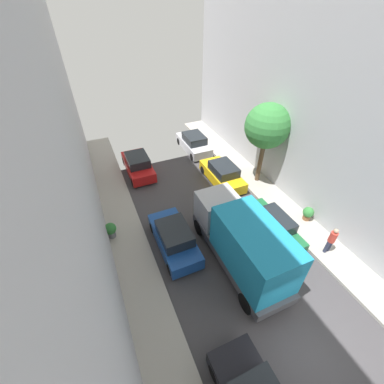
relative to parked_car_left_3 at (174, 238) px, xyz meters
The scene contains 11 objects.
ground 7.56m from the parked_car_left_3, 68.99° to the right, with size 32.00×32.00×0.00m, color #423F42.
parked_car_left_3 is the anchor object (origin of this frame).
parked_car_left_4 8.07m from the parked_car_left_3, 90.00° to the left, with size 1.78×4.20×1.57m.
parked_car_right_1 5.58m from the parked_car_left_3, 14.50° to the right, with size 1.78×4.20×1.57m.
parked_car_right_2 6.92m from the parked_car_left_3, 38.72° to the left, with size 1.78×4.20×1.57m.
parked_car_right_3 10.97m from the parked_car_left_3, 60.52° to the left, with size 1.78×4.20×1.57m.
delivery_truck 3.76m from the parked_car_left_3, 41.50° to the right, with size 2.26×6.60×3.38m.
pedestrian 8.34m from the parked_car_left_3, 26.39° to the right, with size 0.40×0.36×1.72m.
street_tree_1 9.32m from the parked_car_left_3, 23.24° to the left, with size 2.95×2.95×5.77m.
potted_plant_0 3.71m from the parked_car_left_3, 146.42° to the left, with size 0.67×0.67×0.97m.
potted_plant_2 8.36m from the parked_car_left_3, ahead, with size 0.65×0.65×0.89m.
Camera 1 is at (-5.46, -1.74, 11.36)m, focal length 23.59 mm.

